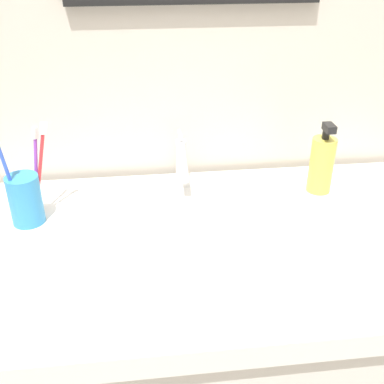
{
  "coord_description": "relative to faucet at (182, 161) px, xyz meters",
  "views": [
    {
      "loc": [
        -0.13,
        -0.75,
        1.4
      ],
      "look_at": [
        -0.04,
        0.02,
        0.96
      ],
      "focal_mm": 44.03,
      "sensor_mm": 36.0,
      "label": 1
    }
  ],
  "objects": [
    {
      "name": "toothbrush_purple",
      "position": [
        -0.3,
        -0.09,
        0.05
      ],
      "size": [
        0.03,
        0.05,
        0.18
      ],
      "color": "purple",
      "rests_on": "toothbrush_cup"
    },
    {
      "name": "soap_dispenser",
      "position": [
        0.31,
        -0.06,
        0.01
      ],
      "size": [
        0.05,
        0.06,
        0.17
      ],
      "color": "#DBCC4C",
      "rests_on": "vanity_counter"
    },
    {
      "name": "faucet",
      "position": [
        0.0,
        0.0,
        0.0
      ],
      "size": [
        0.02,
        0.14,
        0.12
      ],
      "color": "silver",
      "rests_on": "sink_basin"
    },
    {
      "name": "toothbrush_blue",
      "position": [
        -0.35,
        -0.14,
        0.06
      ],
      "size": [
        0.03,
        0.02,
        0.2
      ],
      "color": "blue",
      "rests_on": "toothbrush_cup"
    },
    {
      "name": "toothbrush_cup",
      "position": [
        -0.33,
        -0.12,
        -0.01
      ],
      "size": [
        0.07,
        0.07,
        0.1
      ],
      "primitive_type": "cylinder",
      "color": "#338CCC",
      "rests_on": "vanity_counter"
    },
    {
      "name": "tiled_wall_back",
      "position": [
        0.04,
        0.1,
        0.27
      ],
      "size": [
        2.29,
        0.04,
        2.4
      ],
      "primitive_type": "cube",
      "color": "beige",
      "rests_on": "ground"
    },
    {
      "name": "toothbrush_red",
      "position": [
        -0.29,
        -0.09,
        0.05
      ],
      "size": [
        0.05,
        0.04,
        0.19
      ],
      "color": "red",
      "rests_on": "toothbrush_cup"
    },
    {
      "name": "sink_basin",
      "position": [
        0.0,
        -0.23,
        -0.1
      ],
      "size": [
        0.47,
        0.47,
        0.12
      ],
      "color": "white",
      "rests_on": "vanity_counter"
    }
  ]
}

